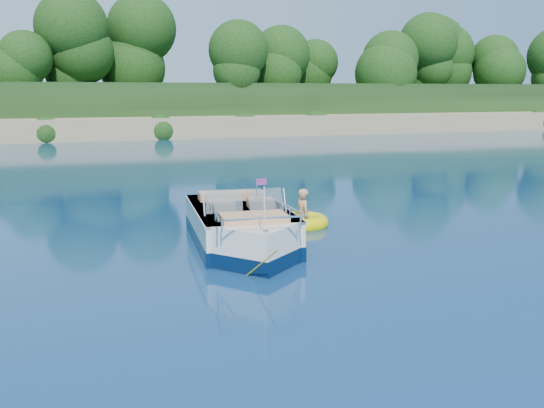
# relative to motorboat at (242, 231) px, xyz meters

# --- Properties ---
(ground) EXTENTS (160.00, 160.00, 0.00)m
(ground) POSITION_rel_motorboat_xyz_m (1.62, -3.75, -0.37)
(ground) COLOR #0A2649
(ground) RESTS_ON ground
(shoreline) EXTENTS (170.00, 59.00, 6.00)m
(shoreline) POSITION_rel_motorboat_xyz_m (1.62, 60.02, 0.61)
(shoreline) COLOR #978557
(shoreline) RESTS_ON ground
(treeline) EXTENTS (150.00, 7.12, 8.19)m
(treeline) POSITION_rel_motorboat_xyz_m (1.66, 37.27, 5.18)
(treeline) COLOR black
(treeline) RESTS_ON ground
(motorboat) EXTENTS (2.41, 5.65, 1.88)m
(motorboat) POSITION_rel_motorboat_xyz_m (0.00, 0.00, 0.00)
(motorboat) COLOR white
(motorboat) RESTS_ON ground
(tow_tube) EXTENTS (1.74, 1.74, 0.37)m
(tow_tube) POSITION_rel_motorboat_xyz_m (2.02, 1.54, -0.27)
(tow_tube) COLOR #F7E700
(tow_tube) RESTS_ON ground
(boy) EXTENTS (0.42, 0.79, 1.50)m
(boy) POSITION_rel_motorboat_xyz_m (2.02, 1.48, -0.37)
(boy) COLOR tan
(boy) RESTS_ON ground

